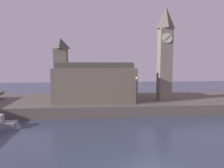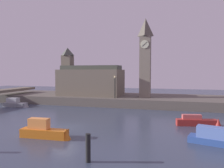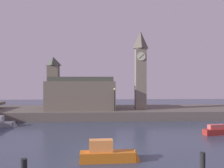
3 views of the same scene
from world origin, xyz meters
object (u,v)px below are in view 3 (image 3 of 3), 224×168
object	(u,v)px
clock_tower	(140,69)
boat_patrol_orange	(111,154)
parliament_hall	(79,93)
streetlamp	(115,97)
mooring_post_right	(202,168)
boat_dinghy_red	(223,131)
boat_cruiser_grey	(2,123)

from	to	relation	value
clock_tower	boat_patrol_orange	distance (m)	24.52
clock_tower	boat_patrol_orange	world-z (taller)	clock_tower
parliament_hall	streetlamp	size ratio (longest dim) A/B	3.14
clock_tower	mooring_post_right	world-z (taller)	clock_tower
clock_tower	mooring_post_right	size ratio (longest dim) A/B	7.28
mooring_post_right	boat_dinghy_red	world-z (taller)	mooring_post_right
clock_tower	boat_patrol_orange	xyz separation A→B (m)	(-6.19, -22.27, -8.19)
parliament_hall	boat_cruiser_grey	distance (m)	13.69
parliament_hall	mooring_post_right	world-z (taller)	parliament_hall
parliament_hall	boat_dinghy_red	bearing A→B (deg)	-37.03
mooring_post_right	boat_dinghy_red	size ratio (longest dim) A/B	0.39
streetlamp	boat_cruiser_grey	distance (m)	17.38
boat_cruiser_grey	clock_tower	bearing A→B (deg)	19.64
boat_dinghy_red	boat_patrol_orange	distance (m)	16.52
boat_cruiser_grey	boat_patrol_orange	size ratio (longest dim) A/B	0.96
boat_dinghy_red	mooring_post_right	bearing A→B (deg)	-123.22
boat_dinghy_red	boat_patrol_orange	world-z (taller)	boat_patrol_orange
streetlamp	boat_patrol_orange	distance (m)	19.59
clock_tower	streetlamp	xyz separation A→B (m)	(-4.83, -3.01, -4.89)
boat_cruiser_grey	boat_patrol_orange	world-z (taller)	boat_patrol_orange
clock_tower	streetlamp	world-z (taller)	clock_tower
mooring_post_right	parliament_hall	bearing A→B (deg)	111.37
boat_patrol_orange	boat_cruiser_grey	bearing A→B (deg)	135.72
parliament_hall	mooring_post_right	size ratio (longest dim) A/B	6.28
streetlamp	mooring_post_right	xyz separation A→B (m)	(4.35, -23.31, -2.95)
clock_tower	boat_cruiser_grey	xyz separation A→B (m)	(-21.25, -7.59, -8.28)
parliament_hall	streetlamp	xyz separation A→B (m)	(6.22, -3.69, -0.49)
boat_cruiser_grey	boat_patrol_orange	bearing A→B (deg)	-44.28
parliament_hall	boat_patrol_orange	world-z (taller)	parliament_hall
parliament_hall	boat_dinghy_red	distance (m)	24.02
parliament_hall	streetlamp	world-z (taller)	parliament_hall
streetlamp	boat_patrol_orange	xyz separation A→B (m)	(-1.36, -19.26, -3.31)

